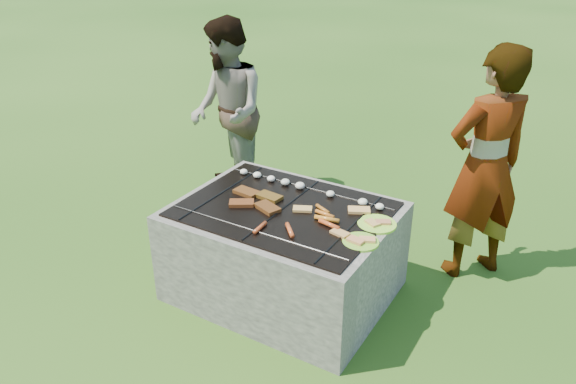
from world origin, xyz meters
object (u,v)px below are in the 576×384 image
plate_far (377,224)px  plate_near (361,241)px  bystander (227,112)px  fire_pit (284,254)px  cook (486,166)px

plate_far → plate_near: bearing=-90.0°
plate_far → bystander: bystander is taller
fire_pit → plate_far: (0.56, 0.11, 0.33)m
cook → bystander: (-2.10, 0.09, -0.02)m
plate_far → cook: size_ratio=0.15×
bystander → cook: bearing=39.4°
cook → fire_pit: bearing=-6.9°
fire_pit → plate_near: bearing=-11.4°
fire_pit → plate_near: (0.56, -0.11, 0.33)m
plate_near → cook: (0.41, 0.98, 0.17)m
fire_pit → plate_near: plate_near is taller
plate_near → bystander: 2.01m
plate_near → bystander: bearing=147.5°
cook → bystander: size_ratio=1.03×
plate_near → bystander: bystander is taller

